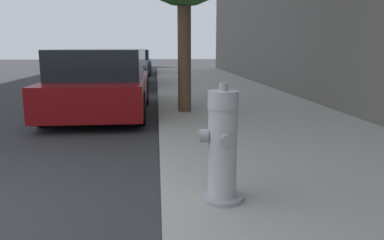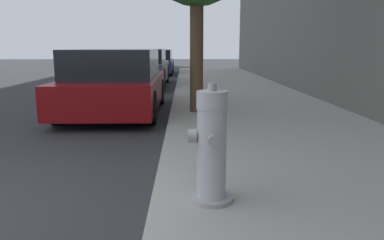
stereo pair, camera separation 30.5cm
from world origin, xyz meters
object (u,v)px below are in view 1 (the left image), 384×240
(parked_car_mid, at_px, (120,68))
(parked_car_near, at_px, (101,84))
(fire_hydrant, at_px, (222,148))
(parked_car_far, at_px, (132,63))

(parked_car_mid, bearing_deg, parked_car_near, -88.77)
(fire_hydrant, bearing_deg, parked_car_near, 108.77)
(fire_hydrant, relative_size, parked_car_mid, 0.22)
(fire_hydrant, relative_size, parked_car_near, 0.25)
(parked_car_near, height_order, parked_car_far, parked_car_near)
(parked_car_mid, xyz_separation_m, parked_car_far, (0.05, 5.80, -0.05))
(fire_hydrant, xyz_separation_m, parked_car_far, (-1.73, 16.22, 0.02))
(parked_car_near, distance_m, parked_car_mid, 5.55)
(parked_car_near, relative_size, parked_car_mid, 0.89)
(parked_car_near, relative_size, parked_car_far, 1.01)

